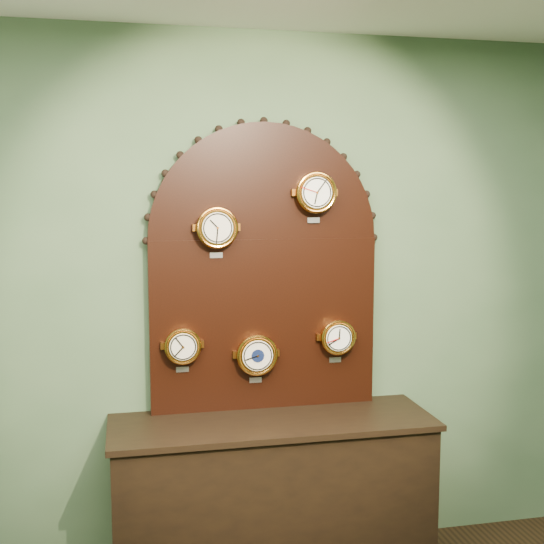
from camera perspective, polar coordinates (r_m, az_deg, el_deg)
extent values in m
plane|color=#4B6847|center=(3.69, -0.82, -2.33)|extent=(4.00, 0.00, 4.00)
cube|color=black|center=(3.73, 0.07, -18.33)|extent=(1.60, 0.50, 0.80)
cube|color=black|center=(3.66, -0.66, -4.30)|extent=(1.20, 0.06, 0.90)
cylinder|color=black|center=(3.60, -0.67, 2.73)|extent=(1.20, 0.06, 1.20)
cylinder|color=orange|center=(3.50, -4.59, 3.68)|extent=(0.20, 0.08, 0.20)
torus|color=orange|center=(3.47, -4.52, 3.66)|extent=(0.21, 0.02, 0.21)
cylinder|color=beige|center=(3.46, -4.51, 3.65)|extent=(0.16, 0.01, 0.16)
cube|color=#BABAC1|center=(3.54, -4.62, 1.39)|extent=(0.07, 0.01, 0.03)
cylinder|color=orange|center=(3.60, 3.56, 6.57)|extent=(0.20, 0.08, 0.20)
torus|color=orange|center=(3.57, 3.71, 6.56)|extent=(0.21, 0.02, 0.21)
cylinder|color=white|center=(3.56, 3.74, 6.56)|extent=(0.16, 0.01, 0.16)
cube|color=#BABAC1|center=(3.63, 3.45, 4.28)|extent=(0.07, 0.01, 0.03)
cylinder|color=orange|center=(3.56, -7.40, -6.02)|extent=(0.17, 0.08, 0.17)
torus|color=orange|center=(3.53, -7.36, -6.13)|extent=(0.19, 0.02, 0.19)
cylinder|color=beige|center=(3.53, -7.35, -6.16)|extent=(0.14, 0.01, 0.14)
cube|color=#BABAC1|center=(3.62, -7.40, -7.97)|extent=(0.06, 0.01, 0.03)
cylinder|color=orange|center=(3.63, -1.30, -6.78)|extent=(0.20, 0.08, 0.20)
torus|color=orange|center=(3.60, -1.21, -6.90)|extent=(0.22, 0.02, 0.22)
cylinder|color=beige|center=(3.59, -1.19, -6.93)|extent=(0.16, 0.01, 0.16)
cube|color=#BABAC1|center=(3.69, -1.37, -8.90)|extent=(0.07, 0.01, 0.03)
cylinder|color=#0D173C|center=(3.59, -1.18, -6.94)|extent=(0.07, 0.00, 0.07)
cylinder|color=orange|center=(3.72, 5.36, -5.33)|extent=(0.17, 0.08, 0.17)
torus|color=orange|center=(3.69, 5.51, -5.43)|extent=(0.19, 0.02, 0.19)
cylinder|color=white|center=(3.68, 5.54, -5.45)|extent=(0.14, 0.01, 0.14)
cube|color=#BABAC1|center=(3.77, 5.23, -7.22)|extent=(0.07, 0.01, 0.03)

